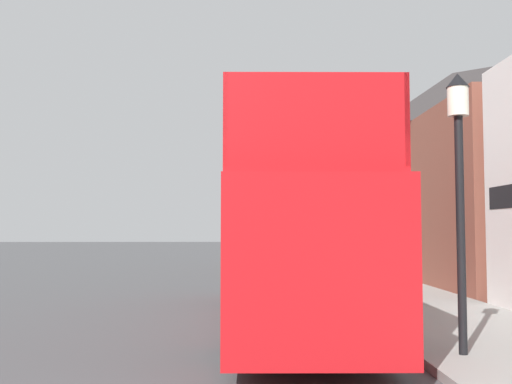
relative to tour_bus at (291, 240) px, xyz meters
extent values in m
plane|color=#4C4C4F|center=(-3.77, 12.26, -1.80)|extent=(144.00, 144.00, 0.00)
cube|color=#999993|center=(3.40, 9.26, -1.73)|extent=(3.60, 108.00, 0.14)
cube|color=brown|center=(8.20, 12.91, 1.23)|extent=(6.00, 19.77, 6.06)
pyramid|color=#383333|center=(8.20, 12.91, 5.70)|extent=(6.00, 19.77, 2.87)
cube|color=red|center=(0.00, -0.16, -0.28)|extent=(2.61, 11.08, 2.44)
cube|color=white|center=(-0.01, -0.71, -0.16)|extent=(2.56, 6.11, 0.45)
cube|color=black|center=(0.00, -0.16, 0.44)|extent=(2.63, 10.20, 0.70)
cube|color=red|center=(0.00, -0.16, 0.99)|extent=(2.60, 10.20, 0.10)
cube|color=red|center=(-1.20, -0.14, 1.67)|extent=(0.21, 10.17, 1.26)
cube|color=red|center=(1.19, -0.17, 1.67)|extent=(0.21, 10.17, 1.26)
cube|color=red|center=(-0.07, -5.20, 1.67)|extent=(2.46, 0.10, 1.26)
cube|color=red|center=(0.06, 4.15, 1.67)|extent=(2.48, 1.58, 1.26)
cylinder|color=black|center=(-1.06, 3.28, -1.26)|extent=(0.29, 1.07, 1.07)
cylinder|color=black|center=(1.15, 3.25, -1.26)|extent=(0.29, 1.07, 1.07)
cylinder|color=black|center=(-1.15, -3.35, -1.26)|extent=(0.29, 1.07, 1.07)
cylinder|color=black|center=(1.06, -3.38, -1.26)|extent=(0.29, 1.07, 1.07)
cube|color=#9E9EA3|center=(0.43, 8.69, -1.23)|extent=(1.90, 4.14, 0.75)
cube|color=black|center=(0.43, 8.57, -0.60)|extent=(1.65, 2.00, 0.52)
cylinder|color=black|center=(-0.44, 9.95, -1.45)|extent=(0.21, 0.69, 0.69)
cylinder|color=black|center=(1.25, 9.98, -1.45)|extent=(0.21, 0.69, 0.69)
cylinder|color=black|center=(-0.39, 7.40, -1.45)|extent=(0.21, 0.69, 0.69)
cylinder|color=black|center=(1.29, 7.43, -1.45)|extent=(0.21, 0.69, 0.69)
cylinder|color=black|center=(2.29, -3.90, 0.16)|extent=(0.13, 0.13, 3.63)
cylinder|color=silver|center=(2.29, -3.90, 2.20)|extent=(0.32, 0.32, 0.45)
cone|color=black|center=(2.29, -3.90, 2.53)|extent=(0.35, 0.35, 0.22)
cylinder|color=black|center=(2.26, 5.34, 0.48)|extent=(0.13, 0.13, 4.27)
cylinder|color=silver|center=(2.26, 5.34, 2.84)|extent=(0.32, 0.32, 0.45)
cone|color=black|center=(2.26, 5.34, 3.17)|extent=(0.35, 0.35, 0.22)
cylinder|color=black|center=(2.10, 14.58, 0.17)|extent=(0.13, 0.13, 3.66)
cylinder|color=silver|center=(2.10, 14.58, 2.23)|extent=(0.32, 0.32, 0.45)
cone|color=black|center=(2.10, 14.58, 2.56)|extent=(0.35, 0.35, 0.22)
camera|label=1|loc=(-1.02, -12.98, 0.22)|focal=42.00mm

